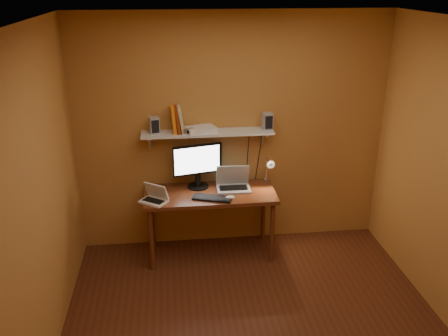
{
  "coord_description": "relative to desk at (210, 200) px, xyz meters",
  "views": [
    {
      "loc": [
        -0.67,
        -3.3,
        2.89
      ],
      "look_at": [
        -0.14,
        1.18,
        1.07
      ],
      "focal_mm": 38.0,
      "sensor_mm": 36.0,
      "label": 1
    }
  ],
  "objects": [
    {
      "name": "router",
      "position": [
        -0.08,
        0.2,
        0.74
      ],
      "size": [
        0.36,
        0.29,
        0.05
      ],
      "primitive_type": "cube",
      "rotation": [
        0.0,
        0.0,
        0.32
      ],
      "color": "white",
      "rests_on": "wall_shelf"
    },
    {
      "name": "wall_shelf",
      "position": [
        0.0,
        0.19,
        0.69
      ],
      "size": [
        1.4,
        0.25,
        0.21
      ],
      "color": "silver",
      "rests_on": "room"
    },
    {
      "name": "desk",
      "position": [
        0.0,
        0.0,
        0.0
      ],
      "size": [
        1.4,
        0.6,
        0.75
      ],
      "color": "brown",
      "rests_on": "ground"
    },
    {
      "name": "laptop",
      "position": [
        0.26,
        0.09,
        0.15
      ],
      "size": [
        0.36,
        0.27,
        0.26
      ],
      "rotation": [
        0.0,
        0.0,
        -0.02
      ],
      "color": "#9899A0",
      "rests_on": "desk"
    },
    {
      "name": "keyboard",
      "position": [
        0.01,
        -0.16,
        0.1
      ],
      "size": [
        0.43,
        0.26,
        0.02
      ],
      "primitive_type": "cube",
      "rotation": [
        0.0,
        0.0,
        -0.34
      ],
      "color": "black",
      "rests_on": "desk"
    },
    {
      "name": "books",
      "position": [
        -0.32,
        0.2,
        0.85
      ],
      "size": [
        0.15,
        0.19,
        0.28
      ],
      "color": "orange",
      "rests_on": "wall_shelf"
    },
    {
      "name": "shelf_camera",
      "position": [
        -0.21,
        0.12,
        0.74
      ],
      "size": [
        0.11,
        0.06,
        0.06
      ],
      "color": "silver",
      "rests_on": "wall_shelf"
    },
    {
      "name": "desk_lamp",
      "position": [
        0.66,
        0.13,
        0.29
      ],
      "size": [
        0.09,
        0.23,
        0.38
      ],
      "color": "silver",
      "rests_on": "desk"
    },
    {
      "name": "speaker_right",
      "position": [
        0.64,
        0.2,
        0.8
      ],
      "size": [
        0.11,
        0.11,
        0.18
      ],
      "primitive_type": "cube",
      "rotation": [
        0.0,
        0.0,
        0.13
      ],
      "color": "#9899A0",
      "rests_on": "wall_shelf"
    },
    {
      "name": "room",
      "position": [
        0.28,
        -1.28,
        0.64
      ],
      "size": [
        3.44,
        3.24,
        2.64
      ],
      "color": "#522615",
      "rests_on": "ground"
    },
    {
      "name": "speaker_left",
      "position": [
        -0.56,
        0.2,
        0.8
      ],
      "size": [
        0.12,
        0.12,
        0.17
      ],
      "primitive_type": "cube",
      "rotation": [
        0.0,
        0.0,
        0.23
      ],
      "color": "#9899A0",
      "rests_on": "wall_shelf"
    },
    {
      "name": "netbook",
      "position": [
        -0.58,
        -0.14,
        0.14
      ],
      "size": [
        0.32,
        0.31,
        0.19
      ],
      "rotation": [
        0.0,
        0.0,
        -0.62
      ],
      "color": "white",
      "rests_on": "desk"
    },
    {
      "name": "monitor",
      "position": [
        -0.12,
        0.17,
        0.36
      ],
      "size": [
        0.53,
        0.27,
        0.49
      ],
      "rotation": [
        0.0,
        0.0,
        0.22
      ],
      "color": "black",
      "rests_on": "desk"
    },
    {
      "name": "mouse",
      "position": [
        0.19,
        -0.18,
        0.1
      ],
      "size": [
        0.1,
        0.07,
        0.04
      ],
      "primitive_type": "ellipsoid",
      "rotation": [
        0.0,
        0.0,
        0.04
      ],
      "color": "white",
      "rests_on": "desk"
    }
  ]
}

